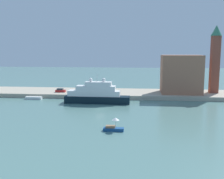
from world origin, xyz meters
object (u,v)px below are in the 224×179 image
object	(u,v)px
mooring_bollard	(107,94)
bell_tower	(215,57)
small_motorboat	(113,127)
person_figure	(72,92)
large_yacht	(96,95)
work_barge	(34,98)
parked_car	(60,90)
harbor_building	(181,74)

from	to	relation	value
mooring_bollard	bell_tower	bearing A→B (deg)	12.74
small_motorboat	person_figure	bearing A→B (deg)	116.40
large_yacht	work_barge	world-z (taller)	large_yacht
small_motorboat	work_barge	distance (m)	48.78
person_figure	mooring_bollard	size ratio (longest dim) A/B	2.45
work_barge	bell_tower	distance (m)	70.69
large_yacht	parked_car	size ratio (longest dim) A/B	5.66
harbor_building	mooring_bollard	size ratio (longest dim) A/B	22.15
large_yacht	small_motorboat	distance (m)	32.32
person_figure	harbor_building	bearing A→B (deg)	9.26
small_motorboat	parked_car	world-z (taller)	small_motorboat
person_figure	mooring_bollard	bearing A→B (deg)	-1.61
large_yacht	parked_car	xyz separation A→B (m)	(-16.60, 13.04, -0.80)
large_yacht	work_barge	distance (m)	24.84
work_barge	large_yacht	bearing A→B (deg)	-10.79
large_yacht	bell_tower	distance (m)	48.73
work_barge	mooring_bollard	distance (m)	27.18
work_barge	mooring_bollard	xyz separation A→B (m)	(26.82, 4.21, 1.38)
harbor_building	parked_car	distance (m)	47.69
work_barge	bell_tower	world-z (taller)	bell_tower
parked_car	person_figure	bearing A→B (deg)	-33.65
harbor_building	mooring_bollard	bearing A→B (deg)	-165.72
small_motorboat	person_figure	world-z (taller)	person_figure
small_motorboat	person_figure	size ratio (longest dim) A/B	2.78
large_yacht	parked_car	distance (m)	21.13
small_motorboat	person_figure	distance (m)	44.87
bell_tower	harbor_building	bearing A→B (deg)	-170.66
small_motorboat	work_barge	size ratio (longest dim) A/B	0.76
large_yacht	bell_tower	bearing A→B (deg)	22.59
small_motorboat	bell_tower	xyz separation A→B (m)	(34.38, 49.04, 14.61)
small_motorboat	harbor_building	distance (m)	52.18
large_yacht	bell_tower	size ratio (longest dim) A/B	0.86
parked_car	mooring_bollard	bearing A→B (deg)	-12.38
large_yacht	harbor_building	size ratio (longest dim) A/B	1.48
small_motorboat	harbor_building	world-z (taller)	harbor_building
parked_car	large_yacht	bearing A→B (deg)	-38.14
work_barge	bell_tower	xyz separation A→B (m)	(67.74, 13.46, 15.07)
large_yacht	work_barge	size ratio (longest dim) A/B	3.67
small_motorboat	mooring_bollard	size ratio (longest dim) A/B	6.80
small_motorboat	bell_tower	world-z (taller)	bell_tower
large_yacht	harbor_building	distance (m)	34.95
harbor_building	mooring_bollard	distance (m)	29.71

